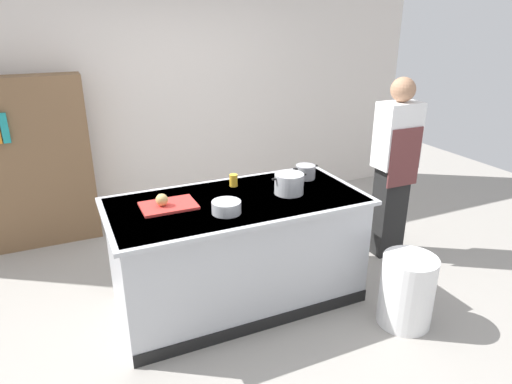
{
  "coord_description": "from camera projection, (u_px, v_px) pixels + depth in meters",
  "views": [
    {
      "loc": [
        -1.19,
        -2.97,
        2.22
      ],
      "look_at": [
        0.25,
        0.2,
        0.85
      ],
      "focal_mm": 31.69,
      "sensor_mm": 36.0,
      "label": 1
    }
  ],
  "objects": [
    {
      "name": "onion",
      "position": [
        162.0,
        200.0,
        3.28
      ],
      "size": [
        0.09,
        0.09,
        0.09
      ],
      "primitive_type": "sphere",
      "color": "tan",
      "rests_on": "cutting_board"
    },
    {
      "name": "back_wall",
      "position": [
        165.0,
        84.0,
        5.02
      ],
      "size": [
        6.4,
        0.12,
        3.0
      ],
      "primitive_type": "cube",
      "color": "silver",
      "rests_on": "ground_plane"
    },
    {
      "name": "trash_bin",
      "position": [
        407.0,
        291.0,
        3.4
      ],
      "size": [
        0.4,
        0.4,
        0.56
      ],
      "primitive_type": "cylinder",
      "color": "white",
      "rests_on": "ground_plane"
    },
    {
      "name": "bookshelf",
      "position": [
        32.0,
        164.0,
        4.45
      ],
      "size": [
        1.1,
        0.31,
        1.7
      ],
      "color": "brown",
      "rests_on": "ground_plane"
    },
    {
      "name": "ground_plane",
      "position": [
        239.0,
        299.0,
        3.79
      ],
      "size": [
        10.0,
        10.0,
        0.0
      ],
      "primitive_type": "plane",
      "color": "#9E9991"
    },
    {
      "name": "cutting_board",
      "position": [
        169.0,
        206.0,
        3.32
      ],
      "size": [
        0.4,
        0.28,
        0.02
      ],
      "primitive_type": "cube",
      "color": "red",
      "rests_on": "counter_island"
    },
    {
      "name": "mixing_bowl",
      "position": [
        226.0,
        207.0,
        3.21
      ],
      "size": [
        0.21,
        0.21,
        0.09
      ],
      "primitive_type": "cylinder",
      "color": "#B7BABF",
      "rests_on": "counter_island"
    },
    {
      "name": "stock_pot",
      "position": [
        289.0,
        184.0,
        3.55
      ],
      "size": [
        0.3,
        0.23,
        0.16
      ],
      "color": "#B7BABF",
      "rests_on": "counter_island"
    },
    {
      "name": "person_chef",
      "position": [
        394.0,
        165.0,
        4.21
      ],
      "size": [
        0.38,
        0.25,
        1.72
      ],
      "rotation": [
        0.0,
        0.0,
        1.82
      ],
      "color": "black",
      "rests_on": "ground_plane"
    },
    {
      "name": "juice_cup",
      "position": [
        233.0,
        180.0,
        3.72
      ],
      "size": [
        0.07,
        0.07,
        0.1
      ],
      "primitive_type": "cylinder",
      "color": "yellow",
      "rests_on": "counter_island"
    },
    {
      "name": "sauce_pan",
      "position": [
        305.0,
        172.0,
        3.89
      ],
      "size": [
        0.24,
        0.17,
        0.12
      ],
      "color": "#99999E",
      "rests_on": "counter_island"
    },
    {
      "name": "counter_island",
      "position": [
        238.0,
        250.0,
        3.62
      ],
      "size": [
        1.98,
        0.98,
        0.9
      ],
      "color": "#B7BABF",
      "rests_on": "ground_plane"
    }
  ]
}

